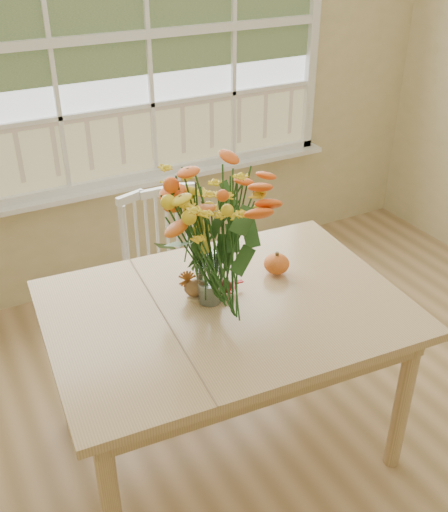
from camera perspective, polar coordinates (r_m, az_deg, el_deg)
wall_back at (r=3.66m, az=-7.28°, el=17.25°), size 4.00×0.02×2.70m
window at (r=3.59m, az=-7.24°, el=19.96°), size 2.42×0.12×1.74m
dining_table at (r=2.49m, az=0.22°, el=-6.42°), size 1.50×1.13×0.77m
windsor_chair at (r=3.19m, az=-5.58°, el=-1.07°), size 0.42×0.40×0.91m
flower_vase at (r=2.29m, az=-1.47°, el=2.38°), size 0.45×0.45×0.54m
pumpkin at (r=2.62m, az=5.03°, el=-0.83°), size 0.11×0.11×0.09m
turkey_figurine at (r=2.46m, az=-2.74°, el=-3.07°), size 0.11×0.10×0.12m
dark_gourd at (r=2.49m, az=-0.12°, el=-2.93°), size 0.13×0.09×0.07m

